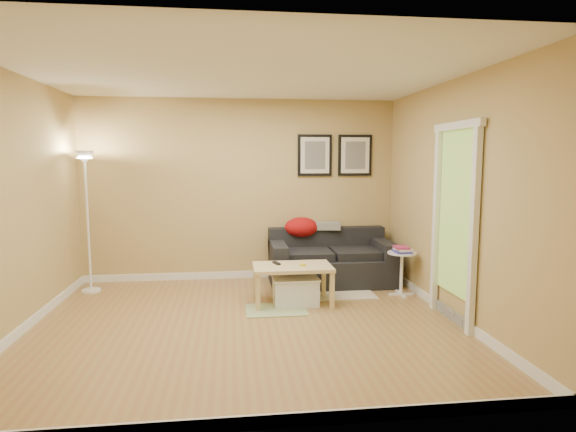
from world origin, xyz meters
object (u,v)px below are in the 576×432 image
Objects in this scene: side_table at (401,274)px; floor_lamp at (88,226)px; sofa at (331,257)px; coffee_table at (292,284)px; storage_bin at (296,290)px; book_stack at (402,249)px.

floor_lamp reaches higher than side_table.
sofa is 1.80× the size of coffee_table.
sofa is 1.11m from storage_bin.
floor_lamp is at bearing -179.46° from sofa.
coffee_table is 1.49m from book_stack.
coffee_table is (-0.66, -0.86, -0.14)m from sofa.
storage_bin is (0.03, -0.03, -0.07)m from coffee_table.
floor_lamp reaches higher than coffee_table.
book_stack is at bearing 8.10° from storage_bin.
coffee_table is 0.08m from storage_bin.
sofa reaches higher than coffee_table.
coffee_table is 0.51× the size of floor_lamp.
storage_bin is at bearing 176.35° from book_stack.
coffee_table is 1.67× the size of side_table.
sofa is at bearing 138.91° from side_table.
coffee_table is at bearing 174.93° from book_stack.
floor_lamp reaches higher than book_stack.
coffee_table is 3.79× the size of book_stack.
floor_lamp is (-3.24, -0.03, 0.51)m from sofa.
floor_lamp is at bearing 172.73° from coffee_table.
side_table is 2.26× the size of book_stack.
floor_lamp is at bearing 161.77° from storage_bin.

